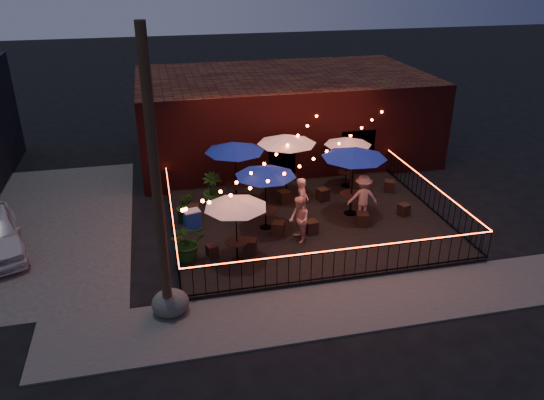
{
  "coord_description": "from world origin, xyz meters",
  "views": [
    {
      "loc": [
        -5.3,
        -15.07,
        9.3
      ],
      "look_at": [
        -1.47,
        1.61,
        1.34
      ],
      "focal_mm": 35.0,
      "sensor_mm": 36.0,
      "label": 1
    }
  ],
  "objects_px": {
    "cafe_table_2": "(265,172)",
    "cafe_table_4": "(354,154)",
    "boulder": "(171,303)",
    "cafe_table_3": "(287,140)",
    "cafe_table_0": "(236,203)",
    "cooler": "(192,220)",
    "utility_pole": "(156,187)",
    "cafe_table_1": "(235,148)",
    "cafe_table_5": "(348,142)"
  },
  "relations": [
    {
      "from": "cafe_table_0",
      "to": "boulder",
      "type": "bearing_deg",
      "value": -135.39
    },
    {
      "from": "cafe_table_0",
      "to": "cooler",
      "type": "distance_m",
      "value": 3.21
    },
    {
      "from": "cafe_table_2",
      "to": "cooler",
      "type": "relative_size",
      "value": 3.66
    },
    {
      "from": "cafe_table_0",
      "to": "cafe_table_5",
      "type": "height_order",
      "value": "cafe_table_0"
    },
    {
      "from": "cooler",
      "to": "utility_pole",
      "type": "bearing_deg",
      "value": -117.52
    },
    {
      "from": "cafe_table_5",
      "to": "cooler",
      "type": "bearing_deg",
      "value": -159.43
    },
    {
      "from": "cafe_table_3",
      "to": "utility_pole",
      "type": "bearing_deg",
      "value": -126.36
    },
    {
      "from": "cafe_table_1",
      "to": "boulder",
      "type": "bearing_deg",
      "value": -114.28
    },
    {
      "from": "cafe_table_0",
      "to": "cafe_table_5",
      "type": "distance_m",
      "value": 7.51
    },
    {
      "from": "cafe_table_0",
      "to": "cafe_table_2",
      "type": "relative_size",
      "value": 0.84
    },
    {
      "from": "cafe_table_1",
      "to": "cafe_table_5",
      "type": "relative_size",
      "value": 1.07
    },
    {
      "from": "cooler",
      "to": "cafe_table_0",
      "type": "bearing_deg",
      "value": -77.86
    },
    {
      "from": "cafe_table_2",
      "to": "cafe_table_4",
      "type": "distance_m",
      "value": 3.48
    },
    {
      "from": "cafe_table_1",
      "to": "boulder",
      "type": "xyz_separation_m",
      "value": [
        -2.97,
        -6.58,
        -2.14
      ]
    },
    {
      "from": "cafe_table_5",
      "to": "cafe_table_2",
      "type": "bearing_deg",
      "value": -144.37
    },
    {
      "from": "boulder",
      "to": "cafe_table_1",
      "type": "bearing_deg",
      "value": 65.72
    },
    {
      "from": "cafe_table_2",
      "to": "cafe_table_4",
      "type": "bearing_deg",
      "value": 6.78
    },
    {
      "from": "utility_pole",
      "to": "cafe_table_5",
      "type": "distance_m",
      "value": 11.0
    },
    {
      "from": "cafe_table_4",
      "to": "cafe_table_3",
      "type": "bearing_deg",
      "value": 131.44
    },
    {
      "from": "utility_pole",
      "to": "boulder",
      "type": "bearing_deg",
      "value": 64.91
    },
    {
      "from": "utility_pole",
      "to": "boulder",
      "type": "distance_m",
      "value": 3.62
    },
    {
      "from": "utility_pole",
      "to": "cafe_table_0",
      "type": "xyz_separation_m",
      "value": [
        2.34,
        2.39,
        -1.79
      ]
    },
    {
      "from": "utility_pole",
      "to": "cafe_table_2",
      "type": "relative_size",
      "value": 2.81
    },
    {
      "from": "cafe_table_4",
      "to": "boulder",
      "type": "xyz_separation_m",
      "value": [
        -7.13,
        -4.67,
        -2.24
      ]
    },
    {
      "from": "utility_pole",
      "to": "cooler",
      "type": "relative_size",
      "value": 10.28
    },
    {
      "from": "cafe_table_5",
      "to": "cafe_table_3",
      "type": "bearing_deg",
      "value": -172.96
    },
    {
      "from": "utility_pole",
      "to": "cafe_table_0",
      "type": "distance_m",
      "value": 3.79
    },
    {
      "from": "boulder",
      "to": "cafe_table_2",
      "type": "bearing_deg",
      "value": 49.17
    },
    {
      "from": "utility_pole",
      "to": "cafe_table_2",
      "type": "distance_m",
      "value": 6.0
    },
    {
      "from": "cafe_table_4",
      "to": "boulder",
      "type": "relative_size",
      "value": 3.19
    },
    {
      "from": "cafe_table_4",
      "to": "cafe_table_1",
      "type": "bearing_deg",
      "value": 155.24
    },
    {
      "from": "cafe_table_2",
      "to": "cafe_table_4",
      "type": "xyz_separation_m",
      "value": [
        3.45,
        0.41,
        0.26
      ]
    },
    {
      "from": "cafe_table_3",
      "to": "cafe_table_5",
      "type": "relative_size",
      "value": 1.11
    },
    {
      "from": "cafe_table_3",
      "to": "cafe_table_4",
      "type": "bearing_deg",
      "value": -48.56
    },
    {
      "from": "cooler",
      "to": "boulder",
      "type": "height_order",
      "value": "cooler"
    },
    {
      "from": "cafe_table_0",
      "to": "cafe_table_4",
      "type": "relative_size",
      "value": 0.77
    },
    {
      "from": "utility_pole",
      "to": "cafe_table_0",
      "type": "bearing_deg",
      "value": 45.53
    },
    {
      "from": "utility_pole",
      "to": "cafe_table_4",
      "type": "bearing_deg",
      "value": 33.75
    },
    {
      "from": "cafe_table_3",
      "to": "boulder",
      "type": "bearing_deg",
      "value": -126.56
    },
    {
      "from": "boulder",
      "to": "cafe_table_4",
      "type": "bearing_deg",
      "value": 33.21
    },
    {
      "from": "utility_pole",
      "to": "cafe_table_3",
      "type": "relative_size",
      "value": 2.97
    },
    {
      "from": "cafe_table_1",
      "to": "cafe_table_5",
      "type": "bearing_deg",
      "value": 7.88
    },
    {
      "from": "cafe_table_1",
      "to": "cooler",
      "type": "distance_m",
      "value": 3.34
    },
    {
      "from": "cafe_table_2",
      "to": "cooler",
      "type": "distance_m",
      "value": 3.23
    },
    {
      "from": "cafe_table_2",
      "to": "cafe_table_5",
      "type": "height_order",
      "value": "cafe_table_2"
    },
    {
      "from": "utility_pole",
      "to": "cafe_table_3",
      "type": "xyz_separation_m",
      "value": [
        5.2,
        7.06,
        -1.44
      ]
    },
    {
      "from": "cafe_table_1",
      "to": "cafe_table_2",
      "type": "bearing_deg",
      "value": -73.08
    },
    {
      "from": "utility_pole",
      "to": "cafe_table_2",
      "type": "bearing_deg",
      "value": 49.58
    },
    {
      "from": "utility_pole",
      "to": "cooler",
      "type": "distance_m",
      "value": 6.05
    },
    {
      "from": "cafe_table_1",
      "to": "cafe_table_4",
      "type": "bearing_deg",
      "value": -24.76
    }
  ]
}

